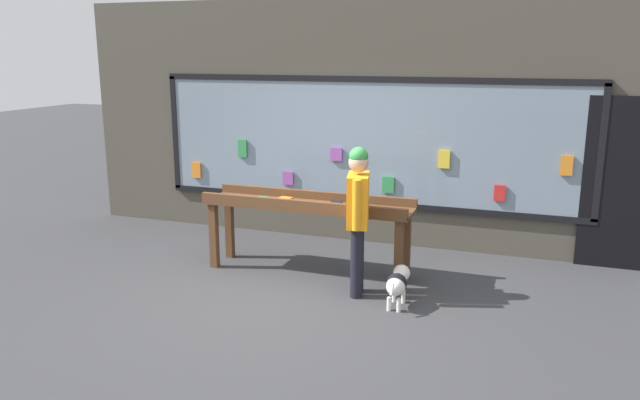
# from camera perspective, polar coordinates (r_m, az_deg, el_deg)

# --- Properties ---
(ground_plane) EXTENTS (40.00, 40.00, 0.00)m
(ground_plane) POSITION_cam_1_polar(r_m,az_deg,el_deg) (6.86, -3.67, -8.89)
(ground_plane) COLOR #38383A
(shopfront_facade) EXTENTS (7.99, 0.29, 3.31)m
(shopfront_facade) POSITION_cam_1_polar(r_m,az_deg,el_deg) (8.63, 2.88, 6.94)
(shopfront_facade) COLOR #4C473D
(shopfront_facade) RESTS_ON ground_plane
(display_table_main) EXTENTS (2.51, 0.58, 0.95)m
(display_table_main) POSITION_cam_1_polar(r_m,az_deg,el_deg) (7.38, -1.20, -1.02)
(display_table_main) COLOR brown
(display_table_main) RESTS_ON ground_plane
(person_browsing) EXTENTS (0.32, 0.64, 1.64)m
(person_browsing) POSITION_cam_1_polar(r_m,az_deg,el_deg) (6.65, 3.48, -0.97)
(person_browsing) COLOR black
(person_browsing) RESTS_ON ground_plane
(small_dog) EXTENTS (0.22, 0.62, 0.38)m
(small_dog) POSITION_cam_1_polar(r_m,az_deg,el_deg) (6.61, 7.10, -7.51)
(small_dog) COLOR white
(small_dog) RESTS_ON ground_plane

